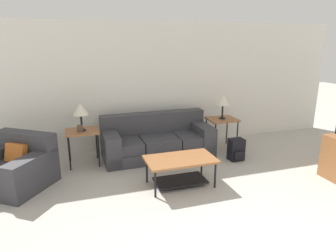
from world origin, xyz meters
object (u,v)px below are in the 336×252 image
Objects in this scene: armchair at (14,169)px; coffee_table at (180,165)px; backpack at (236,150)px; side_table_right at (222,122)px; table_lamp_right at (223,100)px; couch at (157,141)px; side_table_left at (82,134)px; table_lamp_left at (80,110)px.

coffee_table is (2.48, -0.79, 0.05)m from armchair.
side_table_right is at bearing 86.93° from backpack.
table_lamp_right is at bearing 8.29° from armchair.
side_table_right is at bearing 43.56° from coffee_table.
table_lamp_right reaches higher than couch.
side_table_left is (-1.40, 1.35, 0.25)m from coffee_table.
backpack is (1.38, -0.70, -0.09)m from couch.
armchair is 2.76× the size of table_lamp_left.
side_table_left is 1.55× the size of backpack.
side_table_right is (1.41, -0.01, 0.29)m from couch.
couch reaches higher than coffee_table.
armchair is at bearing -152.13° from table_lamp_left.
side_table_left is 1.28× the size of table_lamp_right.
coffee_table is at bearing -44.03° from table_lamp_left.
side_table_right is (1.42, 1.35, 0.25)m from coffee_table.
side_table_left is 0.45m from table_lamp_left.
couch is 1.54× the size of armchair.
coffee_table is (-0.01, -1.36, 0.04)m from couch.
coffee_table reaches higher than backpack.
coffee_table is 2.13× the size of table_lamp_left.
table_lamp_left reaches higher than couch.
coffee_table is 1.96m from side_table_left.
side_table_left and side_table_right have the same top height.
side_table_left is 1.00× the size of side_table_right.
table_lamp_left is at bearing 135.97° from coffee_table.
side_table_right reaches higher than backpack.
side_table_right is at bearing 8.29° from armchair.
backpack is at bearing -13.90° from side_table_left.
coffee_table is 1.54m from backpack.
couch is at bearing 179.62° from side_table_right.
side_table_left is (1.08, 0.57, 0.30)m from armchair.
table_lamp_left is (-1.40, 1.35, 0.70)m from coffee_table.
backpack is (-0.04, -0.69, -0.83)m from table_lamp_right.
couch is 1.60m from table_lamp_right.
side_table_right is (3.90, 0.57, 0.30)m from armchair.
armchair is 2.60m from coffee_table.
armchair reaches higher than side_table_right.
side_table_left is at bearing 27.87° from armchair.
couch reaches higher than backpack.
coffee_table is 1.66× the size of side_table_left.
side_table_right is 1.28× the size of table_lamp_right.
backpack is at bearing 25.58° from coffee_table.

